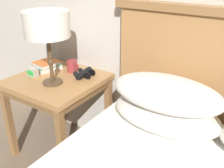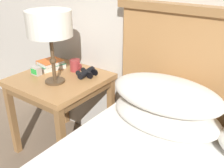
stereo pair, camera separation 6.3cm
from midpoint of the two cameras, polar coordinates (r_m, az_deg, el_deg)
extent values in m
cube|color=#AD7A47|center=(1.85, -10.36, 0.98)|extent=(0.58, 0.58, 0.04)
cube|color=brown|center=(1.87, -10.26, -0.23)|extent=(0.55, 0.55, 0.05)
cube|color=olive|center=(2.04, -19.97, -7.38)|extent=(0.04, 0.04, 0.56)
cube|color=olive|center=(1.69, -9.71, -13.26)|extent=(0.04, 0.04, 0.56)
cube|color=olive|center=(2.31, -9.70, -2.18)|extent=(0.04, 0.04, 0.56)
cube|color=olive|center=(2.01, 0.67, -6.14)|extent=(0.04, 0.04, 0.56)
cube|color=white|center=(1.34, 22.04, -14.70)|extent=(1.30, 0.28, 0.01)
ellipsoid|color=silver|center=(1.46, 12.65, -6.62)|extent=(0.60, 0.36, 0.15)
ellipsoid|color=silver|center=(1.40, 12.92, -2.08)|extent=(0.60, 0.36, 0.15)
cylinder|color=#4C3823|center=(1.77, -11.30, 0.63)|extent=(0.13, 0.13, 0.01)
cylinder|color=#4C3823|center=(1.71, -11.73, 5.37)|extent=(0.02, 0.02, 0.30)
sphere|color=#4C3823|center=(1.72, -11.69, 4.91)|extent=(0.04, 0.04, 0.04)
cylinder|color=silver|center=(1.65, -12.42, 12.77)|extent=(0.28, 0.28, 0.16)
cube|color=silver|center=(2.02, -12.21, 3.88)|extent=(0.19, 0.21, 0.03)
cube|color=#337F56|center=(2.01, -12.25, 4.34)|extent=(0.20, 0.21, 0.00)
cube|color=#337F56|center=(2.08, -13.11, 4.45)|extent=(0.06, 0.17, 0.03)
cube|color=silver|center=(2.00, -12.39, 4.62)|extent=(0.16, 0.18, 0.02)
cube|color=orange|center=(2.00, -12.42, 4.98)|extent=(0.17, 0.18, 0.00)
cube|color=orange|center=(2.06, -13.45, 5.08)|extent=(0.03, 0.16, 0.03)
cylinder|color=black|center=(1.81, -5.15, 2.11)|extent=(0.06, 0.10, 0.04)
cylinder|color=black|center=(1.79, -3.87, 1.84)|extent=(0.05, 0.02, 0.05)
cylinder|color=black|center=(1.84, -6.39, 2.38)|extent=(0.04, 0.02, 0.04)
cylinder|color=black|center=(1.86, -4.08, 2.79)|extent=(0.06, 0.10, 0.04)
cylinder|color=black|center=(1.84, -2.82, 2.53)|extent=(0.05, 0.02, 0.05)
cylinder|color=black|center=(1.89, -5.31, 3.04)|extent=(0.04, 0.02, 0.04)
cube|color=black|center=(1.83, -4.62, 2.68)|extent=(0.06, 0.04, 0.01)
cylinder|color=black|center=(1.83, -4.62, 2.81)|extent=(0.02, 0.01, 0.02)
cylinder|color=#993333|center=(1.92, -7.10, 4.06)|extent=(0.08, 0.08, 0.08)
torus|color=#993333|center=(1.90, -6.17, 3.92)|extent=(0.05, 0.01, 0.05)
cube|color=#B7B2A8|center=(1.91, -15.23, 2.80)|extent=(0.07, 0.04, 0.06)
cube|color=green|center=(1.90, -15.79, 2.57)|extent=(0.06, 0.00, 0.04)
camera|label=1|loc=(0.03, -88.77, 0.57)|focal=42.00mm
camera|label=2|loc=(0.03, 91.23, -0.57)|focal=42.00mm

